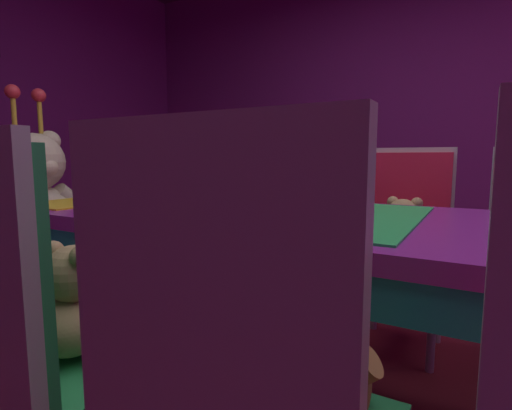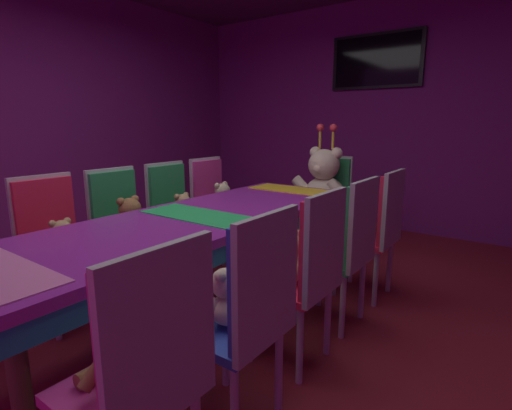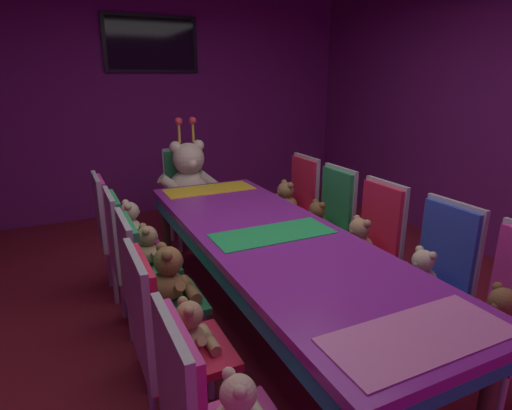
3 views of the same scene
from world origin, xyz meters
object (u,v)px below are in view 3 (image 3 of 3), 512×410
at_px(banquet_table, 273,247).
at_px(wall_tv, 151,44).
at_px(teddy_right_1, 421,273).
at_px(king_teddy_bear, 190,177).
at_px(teddy_right_4, 285,200).
at_px(throne_chair, 185,186).
at_px(chair_right_1, 439,265).
at_px(chair_right_3, 331,214).
at_px(teddy_right_3, 316,219).
at_px(teddy_left_1, 191,329).
at_px(teddy_left_4, 131,222).
at_px(teddy_left_2, 170,277).
at_px(chair_left_2, 144,283).
at_px(chair_left_3, 127,248).
at_px(chair_right_4, 298,197).
at_px(chair_left_1, 160,332).
at_px(chair_right_2, 374,235).
at_px(teddy_right_0, 500,316).
at_px(chair_left_4, 112,224).
at_px(teddy_left_3, 149,247).
at_px(teddy_right_2, 358,240).

xyz_separation_m(banquet_table, wall_tv, (0.00, 3.11, 1.39)).
relative_size(teddy_right_1, king_teddy_bear, 0.33).
bearing_deg(king_teddy_bear, teddy_right_4, 44.27).
bearing_deg(throne_chair, chair_right_1, 18.61).
height_order(chair_right_3, teddy_right_3, chair_right_3).
height_order(teddy_left_1, teddy_left_4, teddy_left_4).
height_order(teddy_left_2, teddy_left_4, teddy_left_2).
bearing_deg(chair_left_2, teddy_right_1, -19.50).
bearing_deg(banquet_table, king_teddy_bear, 90.00).
distance_m(teddy_left_1, chair_left_3, 1.05).
xyz_separation_m(chair_right_4, wall_tv, (-0.84, 2.03, 1.45)).
height_order(chair_left_1, chair_right_3, same).
bearing_deg(chair_right_2, chair_right_1, 92.35).
relative_size(teddy_right_0, chair_right_1, 0.29).
distance_m(chair_left_4, chair_right_4, 1.68).
relative_size(teddy_left_3, teddy_right_3, 1.03).
height_order(chair_left_4, king_teddy_bear, king_teddy_bear).
relative_size(teddy_right_0, teddy_right_2, 0.92).
relative_size(teddy_left_2, wall_tv, 0.32).
relative_size(chair_left_1, teddy_right_4, 3.01).
bearing_deg(teddy_right_1, wall_tv, -79.16).
xyz_separation_m(teddy_left_4, teddy_right_1, (1.40, -1.62, -0.02)).
distance_m(teddy_left_4, teddy_right_0, 2.54).
distance_m(banquet_table, teddy_left_4, 1.27).
distance_m(chair_right_1, king_teddy_bear, 2.49).
xyz_separation_m(teddy_right_3, wall_tv, (-0.68, 2.58, 1.48)).
xyz_separation_m(chair_left_1, wall_tv, (0.84, 3.63, 1.45)).
xyz_separation_m(teddy_left_1, teddy_right_1, (1.40, -0.03, 0.00)).
relative_size(teddy_right_2, chair_right_4, 0.31).
distance_m(chair_right_2, king_teddy_bear, 1.97).
relative_size(chair_left_4, teddy_right_1, 3.53).
height_order(teddy_left_3, teddy_right_1, teddy_left_3).
height_order(chair_left_3, chair_right_4, same).
distance_m(teddy_right_0, chair_right_1, 0.54).
height_order(teddy_left_4, throne_chair, throne_chair).
xyz_separation_m(teddy_left_1, chair_right_4, (1.54, 1.60, 0.03)).
bearing_deg(teddy_left_3, throne_chair, 64.67).
bearing_deg(king_teddy_bear, teddy_left_2, -20.32).
bearing_deg(chair_right_1, chair_left_4, -43.72).
bearing_deg(teddy_right_4, teddy_right_2, 89.30).
height_order(chair_left_2, chair_right_1, same).
distance_m(chair_left_1, teddy_left_3, 1.05).
bearing_deg(teddy_left_2, king_teddy_bear, 69.68).
xyz_separation_m(chair_right_2, chair_right_3, (-0.00, 0.53, 0.00)).
relative_size(chair_left_4, teddy_right_3, 3.46).
xyz_separation_m(chair_right_2, teddy_right_2, (-0.14, 0.00, -0.01)).
bearing_deg(teddy_right_0, wall_tv, -80.70).
bearing_deg(banquet_table, teddy_right_0, -57.41).
height_order(chair_left_3, teddy_right_0, chair_left_3).
bearing_deg(teddy_left_1, teddy_left_2, 86.18).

